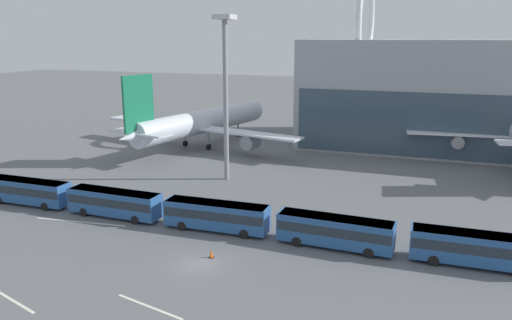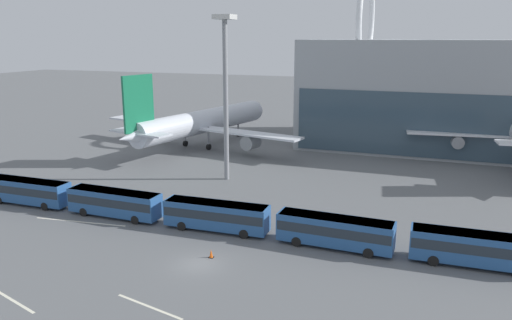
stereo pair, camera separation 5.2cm
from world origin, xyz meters
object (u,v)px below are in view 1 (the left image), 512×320
at_px(shuttle_bus_2, 114,202).
at_px(floodlight_mast, 225,77).
at_px(shuttle_bus_3, 216,214).
at_px(shuttle_bus_4, 335,230).
at_px(traffic_cone_0, 211,254).
at_px(shuttle_bus_5, 476,247).
at_px(airliner_at_gate_near, 198,123).
at_px(shuttle_bus_1, 28,190).

height_order(shuttle_bus_2, floodlight_mast, floodlight_mast).
xyz_separation_m(shuttle_bus_3, floodlight_mast, (-7.01, 18.85, 12.99)).
bearing_deg(shuttle_bus_3, shuttle_bus_2, 179.14).
height_order(shuttle_bus_4, traffic_cone_0, shuttle_bus_4).
bearing_deg(shuttle_bus_3, shuttle_bus_5, -1.18).
height_order(airliner_at_gate_near, shuttle_bus_1, airliner_at_gate_near).
bearing_deg(shuttle_bus_3, shuttle_bus_1, 178.59).
height_order(shuttle_bus_3, floodlight_mast, floodlight_mast).
distance_m(shuttle_bus_1, traffic_cone_0, 28.80).
height_order(shuttle_bus_3, traffic_cone_0, shuttle_bus_3).
bearing_deg(shuttle_bus_3, traffic_cone_0, -71.50).
distance_m(shuttle_bus_1, shuttle_bus_3, 25.72).
relative_size(airliner_at_gate_near, floodlight_mast, 1.85).
height_order(airliner_at_gate_near, traffic_cone_0, airliner_at_gate_near).
bearing_deg(shuttle_bus_5, shuttle_bus_1, 179.28).
relative_size(shuttle_bus_1, traffic_cone_0, 14.15).
xyz_separation_m(shuttle_bus_1, floodlight_mast, (18.72, 19.05, 12.99)).
distance_m(shuttle_bus_2, shuttle_bus_4, 25.72).
relative_size(shuttle_bus_5, traffic_cone_0, 14.18).
bearing_deg(shuttle_bus_3, airliner_at_gate_near, 117.50).
bearing_deg(shuttle_bus_5, shuttle_bus_3, 179.40).
relative_size(shuttle_bus_2, floodlight_mast, 0.49).
bearing_deg(shuttle_bus_4, shuttle_bus_2, -177.63).
relative_size(shuttle_bus_1, floodlight_mast, 0.49).
distance_m(shuttle_bus_1, shuttle_bus_2, 12.86).
distance_m(airliner_at_gate_near, shuttle_bus_3, 42.29).
bearing_deg(shuttle_bus_4, traffic_cone_0, -146.82).
xyz_separation_m(airliner_at_gate_near, shuttle_bus_4, (33.54, -36.79, -2.91)).
bearing_deg(shuttle_bus_5, airliner_at_gate_near, 140.56).
distance_m(airliner_at_gate_near, traffic_cone_0, 49.12).
bearing_deg(shuttle_bus_4, floodlight_mast, 138.38).
bearing_deg(shuttle_bus_1, floodlight_mast, 44.91).
height_order(shuttle_bus_1, traffic_cone_0, shuttle_bus_1).
bearing_deg(airliner_at_gate_near, floodlight_mast, -129.92).
distance_m(shuttle_bus_1, shuttle_bus_4, 38.58).
xyz_separation_m(shuttle_bus_2, shuttle_bus_5, (38.58, 0.52, 0.00)).
bearing_deg(airliner_at_gate_near, shuttle_bus_4, -124.91).
bearing_deg(shuttle_bus_2, airliner_at_gate_near, 102.90).
xyz_separation_m(shuttle_bus_2, shuttle_bus_3, (12.86, 0.22, 0.00)).
bearing_deg(traffic_cone_0, shuttle_bus_3, 110.35).
relative_size(shuttle_bus_3, traffic_cone_0, 14.21).
bearing_deg(shuttle_bus_3, shuttle_bus_4, -1.92).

